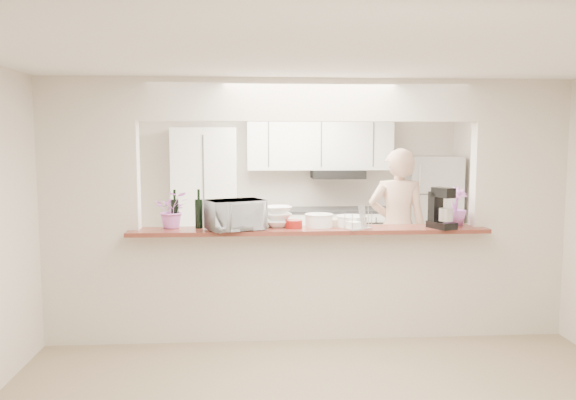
{
  "coord_description": "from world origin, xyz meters",
  "views": [
    {
      "loc": [
        -0.56,
        -5.31,
        1.91
      ],
      "look_at": [
        -0.18,
        0.3,
        1.32
      ],
      "focal_mm": 35.0,
      "sensor_mm": 36.0,
      "label": 1
    }
  ],
  "objects": [
    {
      "name": "partition",
      "position": [
        0.0,
        0.0,
        1.48
      ],
      "size": [
        5.0,
        0.15,
        2.5
      ],
      "color": "beige",
      "rests_on": "floor"
    },
    {
      "name": "flower_left",
      "position": [
        -1.3,
        0.05,
        1.27
      ],
      "size": [
        0.34,
        0.3,
        0.35
      ],
      "primitive_type": "imported",
      "rotation": [
        0.0,
        0.0,
        0.09
      ],
      "color": "#C769A0",
      "rests_on": "bar_counter"
    },
    {
      "name": "wine_bottle_b",
      "position": [
        -1.28,
        0.07,
        1.23
      ],
      "size": [
        0.07,
        0.07,
        0.37
      ],
      "color": "black",
      "rests_on": "bar_counter"
    },
    {
      "name": "red_bowl",
      "position": [
        -0.15,
        -0.03,
        1.13
      ],
      "size": [
        0.16,
        0.16,
        0.08
      ],
      "primitive_type": "cylinder",
      "color": "maroon",
      "rests_on": "bar_counter"
    },
    {
      "name": "floor",
      "position": [
        0.0,
        0.0,
        0.0
      ],
      "size": [
        6.0,
        6.0,
        0.0
      ],
      "primitive_type": "plane",
      "color": "gray",
      "rests_on": "ground"
    },
    {
      "name": "utensil_caddy",
      "position": [
        0.45,
        -0.15,
        1.18
      ],
      "size": [
        0.28,
        0.23,
        0.23
      ],
      "color": "silver",
      "rests_on": "bar_counter"
    },
    {
      "name": "wine_bottle_a",
      "position": [
        -1.05,
        0.02,
        1.24
      ],
      "size": [
        0.07,
        0.07,
        0.37
      ],
      "color": "black",
      "rests_on": "bar_counter"
    },
    {
      "name": "bar_counter",
      "position": [
        0.0,
        -0.0,
        0.58
      ],
      "size": [
        3.4,
        0.38,
        1.09
      ],
      "color": "beige",
      "rests_on": "floor"
    },
    {
      "name": "person",
      "position": [
        1.13,
        1.0,
        0.91
      ],
      "size": [
        0.72,
        0.53,
        1.82
      ],
      "primitive_type": "imported",
      "rotation": [
        0.0,
        0.0,
        3.0
      ],
      "color": "tan",
      "rests_on": "floor"
    },
    {
      "name": "plate_stack_a",
      "position": [
        0.1,
        0.03,
        1.15
      ],
      "size": [
        0.27,
        0.27,
        0.13
      ],
      "color": "white",
      "rests_on": "bar_counter"
    },
    {
      "name": "tan_bowl",
      "position": [
        0.26,
        0.08,
        1.12
      ],
      "size": [
        0.14,
        0.14,
        0.07
      ],
      "primitive_type": "cylinder",
      "color": "tan",
      "rests_on": "bar_counter"
    },
    {
      "name": "refrigerator",
      "position": [
        2.05,
        2.65,
        0.85
      ],
      "size": [
        0.75,
        0.7,
        1.7
      ],
      "primitive_type": "cube",
      "color": "#A4A4A9",
      "rests_on": "floor"
    },
    {
      "name": "toaster_oven",
      "position": [
        -0.7,
        -0.1,
        1.23
      ],
      "size": [
        0.6,
        0.51,
        0.28
      ],
      "primitive_type": "imported",
      "rotation": [
        0.0,
        0.0,
        0.4
      ],
      "color": "#B7B7BC",
      "rests_on": "bar_counter"
    },
    {
      "name": "stand_mixer",
      "position": [
        1.25,
        -0.14,
        1.26
      ],
      "size": [
        0.25,
        0.3,
        0.39
      ],
      "color": "black",
      "rests_on": "bar_counter"
    },
    {
      "name": "tile_overlay",
      "position": [
        0.0,
        1.55,
        0.01
      ],
      "size": [
        5.0,
        2.9,
        0.01
      ],
      "primitive_type": "cube",
      "color": "silver",
      "rests_on": "floor"
    },
    {
      "name": "kitchen_cabinets",
      "position": [
        -0.19,
        2.72,
        0.97
      ],
      "size": [
        3.15,
        0.62,
        2.25
      ],
      "color": "silver",
      "rests_on": "floor"
    },
    {
      "name": "serving_bowls",
      "position": [
        -0.3,
        0.05,
        1.19
      ],
      "size": [
        0.32,
        0.32,
        0.2
      ],
      "primitive_type": "imported",
      "rotation": [
        0.0,
        0.0,
        0.21
      ],
      "color": "white",
      "rests_on": "bar_counter"
    },
    {
      "name": "plate_stack_b",
      "position": [
        0.42,
        0.03,
        1.14
      ],
      "size": [
        0.3,
        0.3,
        0.1
      ],
      "color": "white",
      "rests_on": "bar_counter"
    },
    {
      "name": "flower_right",
      "position": [
        1.46,
        0.05,
        1.28
      ],
      "size": [
        0.22,
        0.22,
        0.38
      ],
      "primitive_type": "imported",
      "rotation": [
        0.0,
        0.0,
        -0.06
      ],
      "color": "#A162B6",
      "rests_on": "bar_counter"
    }
  ]
}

